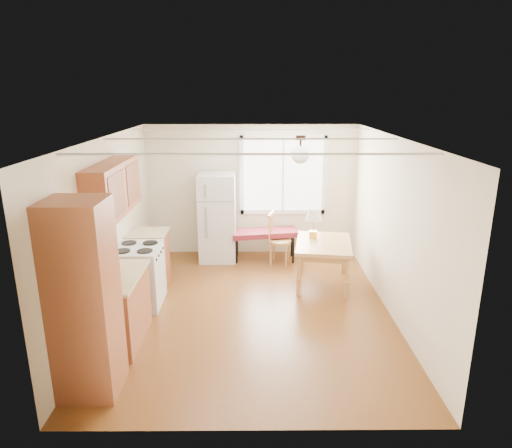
{
  "coord_description": "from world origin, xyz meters",
  "views": [
    {
      "loc": [
        0.02,
        -6.1,
        3.1
      ],
      "look_at": [
        0.07,
        0.55,
        1.15
      ],
      "focal_mm": 32.0,
      "sensor_mm": 36.0,
      "label": 1
    }
  ],
  "objects_px": {
    "dining_table": "(323,248)",
    "chair": "(275,235)",
    "bench": "(265,234)",
    "refrigerator": "(217,217)"
  },
  "relations": [
    {
      "from": "refrigerator",
      "to": "bench",
      "type": "relative_size",
      "value": 1.25
    },
    {
      "from": "refrigerator",
      "to": "chair",
      "type": "xyz_separation_m",
      "value": [
        1.08,
        -0.22,
        -0.28
      ]
    },
    {
      "from": "bench",
      "to": "dining_table",
      "type": "relative_size",
      "value": 1.03
    },
    {
      "from": "refrigerator",
      "to": "dining_table",
      "type": "xyz_separation_m",
      "value": [
        1.82,
        -1.2,
        -0.19
      ]
    },
    {
      "from": "refrigerator",
      "to": "chair",
      "type": "distance_m",
      "value": 1.13
    },
    {
      "from": "refrigerator",
      "to": "bench",
      "type": "height_order",
      "value": "refrigerator"
    },
    {
      "from": "dining_table",
      "to": "chair",
      "type": "bearing_deg",
      "value": 135.39
    },
    {
      "from": "bench",
      "to": "dining_table",
      "type": "distance_m",
      "value": 1.47
    },
    {
      "from": "refrigerator",
      "to": "dining_table",
      "type": "height_order",
      "value": "refrigerator"
    },
    {
      "from": "chair",
      "to": "bench",
      "type": "bearing_deg",
      "value": 155.95
    }
  ]
}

